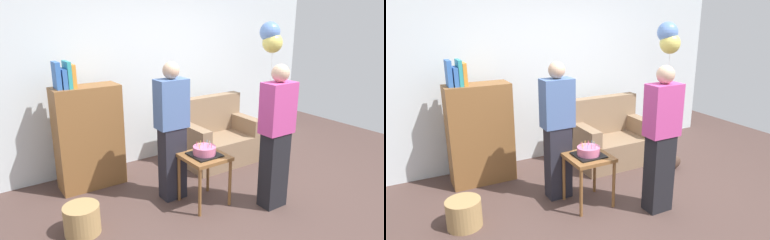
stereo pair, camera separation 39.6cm
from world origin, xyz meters
TOP-DOWN VIEW (x-y plane):
  - ground_plane at (0.00, 0.00)m, footprint 8.00×8.00m
  - wall_back at (0.00, 2.05)m, footprint 6.00×0.10m
  - couch at (0.65, 1.32)m, footprint 1.10×0.70m
  - bookshelf at (-1.18, 1.58)m, footprint 0.80×0.36m
  - side_table at (-0.25, 0.41)m, footprint 0.48×0.48m
  - birthday_cake at (-0.25, 0.41)m, footprint 0.32×0.32m
  - person_blowing_candles at (-0.47, 0.73)m, footprint 0.36×0.22m
  - person_holding_cake at (0.37, -0.07)m, footprint 0.36×0.22m
  - wicker_basket at (-1.61, 0.60)m, footprint 0.36×0.36m
  - handbag at (1.29, 0.67)m, footprint 0.28×0.14m
  - balloon_bunch at (1.55, 1.21)m, footprint 0.32×0.35m

SIDE VIEW (x-z plane):
  - ground_plane at x=0.00m, z-range 0.00..0.00m
  - handbag at x=1.29m, z-range 0.00..0.20m
  - wicker_basket at x=-1.61m, z-range 0.00..0.30m
  - couch at x=0.65m, z-range -0.14..0.82m
  - side_table at x=-0.25m, z-range 0.21..0.80m
  - birthday_cake at x=-0.25m, z-range 0.56..0.73m
  - bookshelf at x=-1.18m, z-range -0.13..1.48m
  - person_blowing_candles at x=-0.47m, z-range 0.02..1.65m
  - person_holding_cake at x=0.37m, z-range 0.02..1.65m
  - wall_back at x=0.00m, z-range 0.00..2.70m
  - balloon_bunch at x=1.55m, z-range 0.78..2.81m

